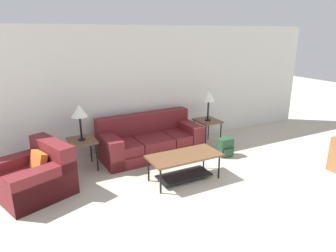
# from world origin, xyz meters

# --- Properties ---
(wall_back) EXTENTS (8.88, 0.06, 2.60)m
(wall_back) POSITION_xyz_m (0.00, 4.26, 1.30)
(wall_back) COLOR silver
(wall_back) RESTS_ON ground_plane
(couch) EXTENTS (2.11, 1.02, 0.82)m
(couch) POSITION_xyz_m (-0.24, 3.71, 0.29)
(couch) COLOR maroon
(couch) RESTS_ON ground_plane
(armchair) EXTENTS (1.29, 1.31, 0.80)m
(armchair) POSITION_xyz_m (-2.50, 3.08, 0.29)
(armchair) COLOR maroon
(armchair) RESTS_ON ground_plane
(coffee_table) EXTENTS (1.25, 0.59, 0.46)m
(coffee_table) POSITION_xyz_m (-0.19, 2.39, 0.34)
(coffee_table) COLOR brown
(coffee_table) RESTS_ON ground_plane
(side_table_left) EXTENTS (0.48, 0.56, 0.57)m
(side_table_left) POSITION_xyz_m (-1.63, 3.64, 0.51)
(side_table_left) COLOR brown
(side_table_left) RESTS_ON ground_plane
(side_table_right) EXTENTS (0.48, 0.56, 0.57)m
(side_table_right) POSITION_xyz_m (1.15, 3.64, 0.51)
(side_table_right) COLOR brown
(side_table_right) RESTS_ON ground_plane
(table_lamp_left) EXTENTS (0.29, 0.29, 0.66)m
(table_lamp_left) POSITION_xyz_m (-1.63, 3.64, 1.10)
(table_lamp_left) COLOR black
(table_lamp_left) RESTS_ON side_table_left
(table_lamp_right) EXTENTS (0.29, 0.29, 0.66)m
(table_lamp_right) POSITION_xyz_m (1.15, 3.64, 1.10)
(table_lamp_right) COLOR black
(table_lamp_right) RESTS_ON side_table_right
(backpack) EXTENTS (0.30, 0.27, 0.38)m
(backpack) POSITION_xyz_m (1.11, 2.91, 0.19)
(backpack) COLOR #23472D
(backpack) RESTS_ON ground_plane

